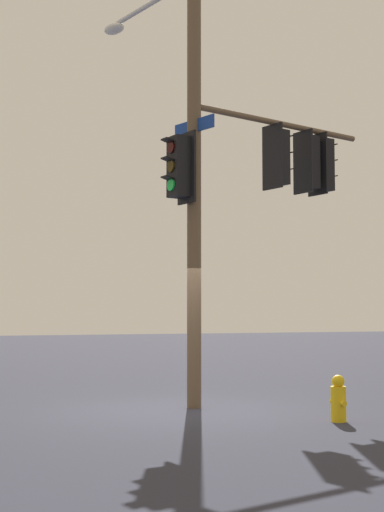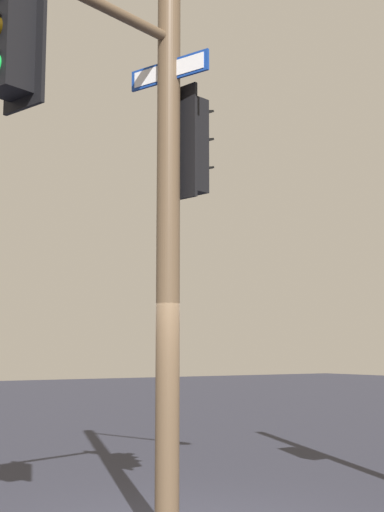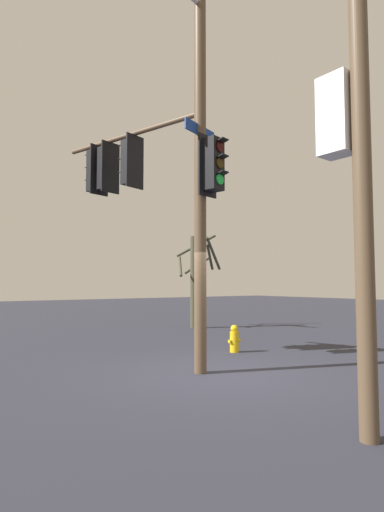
# 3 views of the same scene
# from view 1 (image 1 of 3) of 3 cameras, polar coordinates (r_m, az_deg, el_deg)

# --- Properties ---
(ground_plane) EXTENTS (80.00, 80.00, 0.00)m
(ground_plane) POSITION_cam_1_polar(r_m,az_deg,el_deg) (13.14, -0.79, -11.83)
(ground_plane) COLOR #2A2B37
(main_signal_pole_assembly) EXTENTS (3.62, 5.31, 8.30)m
(main_signal_pole_assembly) POSITION_cam_1_polar(r_m,az_deg,el_deg) (14.42, 3.27, 7.54)
(main_signal_pole_assembly) COLOR brown
(main_signal_pole_assembly) RESTS_ON ground
(fire_hydrant_fallback) EXTENTS (0.38, 0.24, 0.73)m
(fire_hydrant_fallback) POSITION_cam_1_polar(r_m,az_deg,el_deg) (12.02, 11.22, -10.81)
(fire_hydrant_fallback) COLOR yellow
(fire_hydrant_fallback) RESTS_ON ground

